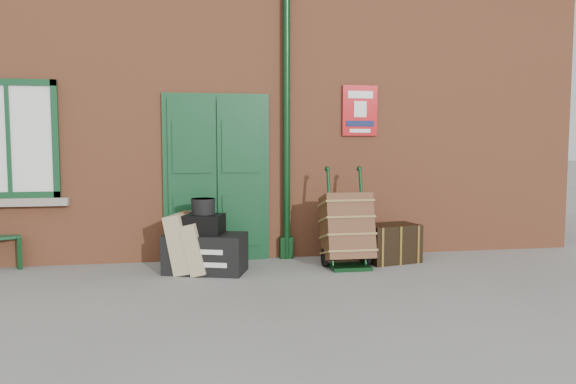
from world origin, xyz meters
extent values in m
plane|color=gray|center=(0.00, 0.00, 0.00)|extent=(80.00, 80.00, 0.00)
cube|color=#A55735|center=(0.00, 3.50, 2.00)|extent=(10.00, 4.00, 4.00)
cube|color=#103C1E|center=(-0.30, 1.46, 1.10)|extent=(1.42, 0.12, 2.32)
cube|color=white|center=(-2.90, 1.45, 1.65)|extent=(1.20, 0.08, 1.50)
cylinder|color=black|center=(0.65, 1.42, 2.00)|extent=(0.10, 0.10, 4.00)
cube|color=#A80C10|center=(1.70, 1.47, 2.05)|extent=(0.50, 0.03, 0.70)
cube|color=black|center=(-2.87, 1.51, 0.20)|extent=(0.21, 0.40, 0.41)
cube|color=black|center=(-0.48, 0.77, 0.24)|extent=(1.08, 0.81, 0.48)
cube|color=black|center=(-0.53, 0.77, 0.60)|extent=(0.63, 0.53, 0.24)
cylinder|color=black|center=(-0.50, 0.80, 0.82)|extent=(0.37, 0.37, 0.19)
cube|color=tan|center=(-0.75, 0.82, 0.37)|extent=(0.49, 0.60, 0.75)
cube|color=tan|center=(-0.57, 0.72, 0.32)|extent=(0.46, 0.55, 0.64)
cube|color=black|center=(1.33, 0.64, 0.02)|extent=(0.49, 0.36, 0.05)
cylinder|color=black|center=(1.12, 0.82, 0.64)|extent=(0.04, 0.35, 1.25)
cylinder|color=black|center=(1.55, 0.82, 0.64)|extent=(0.04, 0.35, 1.25)
cylinder|color=black|center=(1.05, 0.84, 0.12)|extent=(0.05, 0.24, 0.24)
cylinder|color=black|center=(1.62, 0.84, 0.12)|extent=(0.05, 0.24, 0.24)
cube|color=#5B321B|center=(1.34, 0.80, 0.51)|extent=(0.61, 0.66, 0.93)
cube|color=black|center=(2.00, 0.96, 0.26)|extent=(0.79, 0.60, 0.51)
camera|label=1|loc=(-0.66, -6.14, 1.60)|focal=35.00mm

